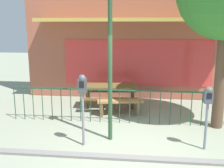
{
  "coord_description": "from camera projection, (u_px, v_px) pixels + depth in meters",
  "views": [
    {
      "loc": [
        0.15,
        -5.47,
        2.73
      ],
      "look_at": [
        -0.68,
        2.1,
        1.03
      ],
      "focal_mm": 42.92,
      "sensor_mm": 36.0,
      "label": 1
    }
  ],
  "objects": [
    {
      "name": "ground",
      "position": [
        132.0,
        151.0,
        5.92
      ],
      "size": [
        40.0,
        40.0,
        0.0
      ],
      "primitive_type": "plane",
      "color": "gray"
    },
    {
      "name": "pub_storefront",
      "position": [
        138.0,
        27.0,
        9.82
      ],
      "size": [
        8.35,
        1.45,
        5.27
      ],
      "color": "#5B2A27",
      "rests_on": "ground"
    },
    {
      "name": "patio_fence_front",
      "position": [
        135.0,
        101.0,
        7.43
      ],
      "size": [
        7.04,
        0.04,
        0.97
      ],
      "color": "#1A4B31",
      "rests_on": "ground"
    },
    {
      "name": "picnic_table_left",
      "position": [
        110.0,
        90.0,
        8.88
      ],
      "size": [
        1.92,
        1.53,
        0.79
      ],
      "color": "brown",
      "rests_on": "ground"
    },
    {
      "name": "patio_bench",
      "position": [
        120.0,
        104.0,
        8.17
      ],
      "size": [
        1.43,
        0.55,
        0.48
      ],
      "color": "#A77544",
      "rests_on": "ground"
    },
    {
      "name": "parking_meter_near",
      "position": [
        82.0,
        92.0,
        5.93
      ],
      "size": [
        0.18,
        0.17,
        1.66
      ],
      "color": "gray",
      "rests_on": "ground"
    },
    {
      "name": "parking_meter_far",
      "position": [
        208.0,
        101.0,
        5.75
      ],
      "size": [
        0.18,
        0.17,
        1.44
      ],
      "color": "slate",
      "rests_on": "ground"
    },
    {
      "name": "street_lamp",
      "position": [
        110.0,
        34.0,
        5.98
      ],
      "size": [
        0.28,
        0.28,
        3.86
      ],
      "color": "#2B4A2C",
      "rests_on": "ground"
    },
    {
      "name": "curb_edge",
      "position": [
        132.0,
        159.0,
        5.55
      ],
      "size": [
        11.69,
        0.2,
        0.11
      ],
      "primitive_type": "cube",
      "color": "gray",
      "rests_on": "ground"
    }
  ]
}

